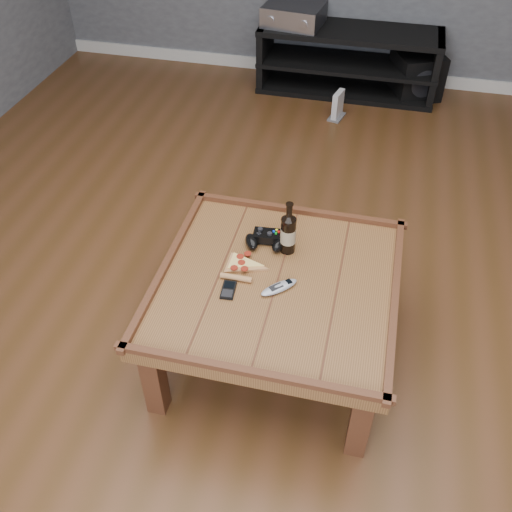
% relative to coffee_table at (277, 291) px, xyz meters
% --- Properties ---
extents(ground, '(6.00, 6.00, 0.00)m').
position_rel_coffee_table_xyz_m(ground, '(0.00, 0.00, -0.39)').
color(ground, '#4C2E15').
rests_on(ground, ground).
extents(baseboard, '(5.00, 0.02, 0.10)m').
position_rel_coffee_table_xyz_m(baseboard, '(0.00, 2.99, -0.34)').
color(baseboard, silver).
rests_on(baseboard, ground).
extents(coffee_table, '(1.03, 1.03, 0.48)m').
position_rel_coffee_table_xyz_m(coffee_table, '(0.00, 0.00, 0.00)').
color(coffee_table, brown).
rests_on(coffee_table, ground).
extents(media_console, '(1.40, 0.45, 0.50)m').
position_rel_coffee_table_xyz_m(media_console, '(0.00, 2.75, -0.15)').
color(media_console, black).
rests_on(media_console, ground).
extents(beer_bottle, '(0.07, 0.07, 0.26)m').
position_rel_coffee_table_xyz_m(beer_bottle, '(0.00, 0.20, 0.16)').
color(beer_bottle, black).
rests_on(beer_bottle, coffee_table).
extents(game_controller, '(0.21, 0.15, 0.06)m').
position_rel_coffee_table_xyz_m(game_controller, '(-0.10, 0.22, 0.09)').
color(game_controller, black).
rests_on(game_controller, coffee_table).
extents(pizza_slice, '(0.15, 0.24, 0.03)m').
position_rel_coffee_table_xyz_m(pizza_slice, '(-0.17, 0.05, 0.07)').
color(pizza_slice, '#B07A4D').
rests_on(pizza_slice, coffee_table).
extents(smartphone, '(0.06, 0.10, 0.01)m').
position_rel_coffee_table_xyz_m(smartphone, '(-0.18, -0.10, 0.07)').
color(smartphone, black).
rests_on(smartphone, coffee_table).
extents(remote_control, '(0.16, 0.16, 0.02)m').
position_rel_coffee_table_xyz_m(remote_control, '(0.02, -0.04, 0.07)').
color(remote_control, '#9CA0A9').
rests_on(remote_control, coffee_table).
extents(av_receiver, '(0.48, 0.41, 0.15)m').
position_rel_coffee_table_xyz_m(av_receiver, '(-0.45, 2.74, 0.18)').
color(av_receiver, black).
rests_on(av_receiver, media_console).
extents(subwoofer, '(0.46, 0.46, 0.35)m').
position_rel_coffee_table_xyz_m(subwoofer, '(0.54, 2.80, -0.22)').
color(subwoofer, black).
rests_on(subwoofer, ground).
extents(game_console, '(0.13, 0.18, 0.21)m').
position_rel_coffee_table_xyz_m(game_console, '(-0.01, 2.28, -0.30)').
color(game_console, slate).
rests_on(game_console, ground).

